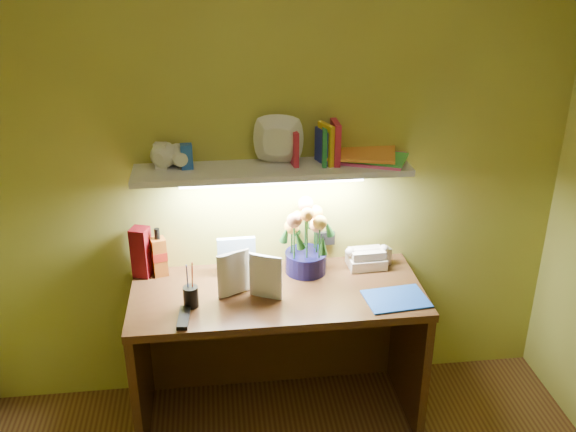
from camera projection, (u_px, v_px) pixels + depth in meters
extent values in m
cube|color=#35180E|center=(278.00, 355.00, 3.23)|extent=(1.40, 0.60, 0.75)
cube|color=#ACACB0|center=(382.00, 257.00, 3.29)|extent=(0.10, 0.07, 0.09)
cube|color=#57070E|center=(141.00, 252.00, 3.16)|extent=(0.11, 0.11, 0.26)
cylinder|color=black|center=(190.00, 290.00, 2.91)|extent=(0.09, 0.09, 0.17)
cube|color=black|center=(184.00, 318.00, 2.84)|extent=(0.06, 0.17, 0.02)
cube|color=blue|center=(396.00, 299.00, 3.00)|extent=(0.30, 0.24, 0.01)
imported|color=beige|center=(217.00, 278.00, 2.96)|extent=(0.16, 0.08, 0.22)
imported|color=silver|center=(249.00, 274.00, 3.00)|extent=(0.15, 0.09, 0.22)
cube|color=silver|center=(273.00, 170.00, 3.00)|extent=(1.30, 0.25, 0.03)
imported|color=silver|center=(158.00, 162.00, 2.92)|extent=(0.16, 0.16, 0.09)
imported|color=silver|center=(181.00, 161.00, 2.93)|extent=(0.13, 0.13, 0.10)
imported|color=silver|center=(278.00, 161.00, 2.99)|extent=(0.28, 0.28, 0.06)
cube|color=silver|center=(161.00, 156.00, 2.95)|extent=(0.06, 0.06, 0.12)
cube|color=blue|center=(187.00, 156.00, 2.95)|extent=(0.06, 0.05, 0.12)
cube|color=#BF2241|center=(294.00, 147.00, 3.00)|extent=(0.04, 0.12, 0.17)
cube|color=yellow|center=(326.00, 144.00, 3.00)|extent=(0.06, 0.12, 0.19)
cube|color=#2632A1|center=(323.00, 146.00, 3.02)|extent=(0.06, 0.12, 0.16)
cube|color=#258046|center=(324.00, 146.00, 3.00)|extent=(0.03, 0.12, 0.18)
cube|color=#BF2241|center=(335.00, 142.00, 3.01)|extent=(0.03, 0.14, 0.20)
cube|color=#F751B3|center=(369.00, 158.00, 3.09)|extent=(0.40, 0.36, 0.01)
cube|color=#48C85B|center=(377.00, 157.00, 3.06)|extent=(0.33, 0.30, 0.01)
cube|color=#FE9439|center=(360.00, 153.00, 3.08)|extent=(0.39, 0.33, 0.01)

